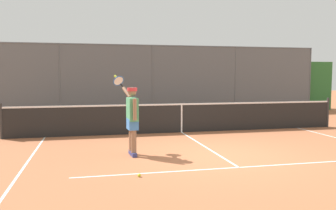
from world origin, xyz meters
The scene contains 6 objects.
ground_plane centered at (0.00, 0.00, 0.00)m, with size 60.00×60.00×0.00m, color #A8603D.
court_line_markings centered at (0.00, 1.44, 0.00)m, with size 8.69×8.31×0.01m.
fence_backdrop centered at (0.00, -9.54, 1.30)m, with size 20.01×1.37×3.33m.
tennis_net centered at (0.00, -3.53, 0.49)m, with size 11.16×0.09×1.07m.
tennis_player centered at (2.00, -0.57, 0.94)m, with size 0.54×1.34×1.90m.
tennis_ball_near_net centered at (2.09, 1.24, 0.03)m, with size 0.07×0.07×0.07m, color #CCDB33.
Camera 1 is at (2.98, 7.59, 1.89)m, focal length 37.43 mm.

